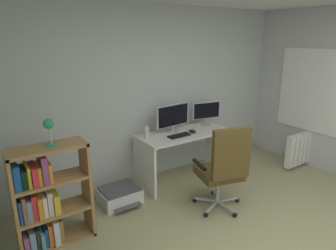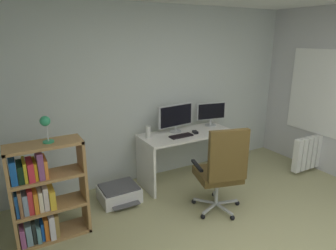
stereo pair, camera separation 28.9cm
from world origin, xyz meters
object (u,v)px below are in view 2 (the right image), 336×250
(bookshelf, at_px, (41,196))
(keyboard, at_px, (181,136))
(computer_mouse, at_px, (195,132))
(radiator, at_px, (314,151))
(monitor_secondary, at_px, (211,112))
(desk, at_px, (187,146))
(monitor_main, at_px, (176,116))
(printer, at_px, (119,193))
(desk_lamp, at_px, (46,124))
(office_chair, at_px, (222,169))
(desktop_speaker, at_px, (148,132))

(bookshelf, bearing_deg, keyboard, 9.31)
(computer_mouse, height_order, radiator, computer_mouse)
(monitor_secondary, height_order, keyboard, monitor_secondary)
(desk, bearing_deg, bookshelf, -168.63)
(bookshelf, relative_size, radiator, 1.18)
(monitor_main, distance_m, radiator, 2.38)
(bookshelf, xyz_separation_m, printer, (0.97, 0.33, -0.41))
(keyboard, relative_size, bookshelf, 0.31)
(computer_mouse, relative_size, radiator, 0.11)
(monitor_main, bearing_deg, desk, -46.69)
(bookshelf, relative_size, desk_lamp, 3.89)
(office_chair, relative_size, radiator, 1.23)
(desktop_speaker, bearing_deg, desk, -7.57)
(printer, bearing_deg, desk_lamp, -158.37)
(desktop_speaker, bearing_deg, desk_lamp, -159.92)
(printer, bearing_deg, desktop_speaker, 17.50)
(desk, bearing_deg, printer, -175.63)
(monitor_main, xyz_separation_m, office_chair, (-0.02, -1.11, -0.39))
(bookshelf, height_order, desk_lamp, desk_lamp)
(monitor_secondary, bearing_deg, desk, -166.59)
(computer_mouse, bearing_deg, desk_lamp, -159.78)
(bookshelf, bearing_deg, desk_lamp, -0.31)
(monitor_main, xyz_separation_m, desktop_speaker, (-0.48, -0.05, -0.15))
(bookshelf, bearing_deg, office_chair, -16.21)
(desk, height_order, printer, desk)
(monitor_main, bearing_deg, bookshelf, -164.49)
(radiator, bearing_deg, desk, 159.53)
(bookshelf, relative_size, printer, 2.11)
(office_chair, distance_m, radiator, 2.17)
(desk_lamp, bearing_deg, radiator, -4.67)
(computer_mouse, distance_m, desk_lamp, 2.15)
(printer, bearing_deg, office_chair, -42.68)
(keyboard, distance_m, desk_lamp, 1.90)
(bookshelf, distance_m, radiator, 4.11)
(computer_mouse, relative_size, desk_lamp, 0.36)
(monitor_main, distance_m, desk_lamp, 1.95)
(office_chair, xyz_separation_m, printer, (-0.98, 0.90, -0.50))
(computer_mouse, distance_m, office_chair, 0.96)
(monitor_secondary, relative_size, keyboard, 1.42)
(monitor_secondary, xyz_separation_m, office_chair, (-0.68, -1.11, -0.37))
(computer_mouse, bearing_deg, monitor_secondary, 35.77)
(keyboard, bearing_deg, printer, 177.42)
(monitor_main, bearing_deg, desk_lamp, -163.47)
(keyboard, bearing_deg, monitor_secondary, 16.93)
(desk, height_order, monitor_secondary, monitor_secondary)
(desk_lamp, bearing_deg, printer, 21.63)
(monitor_main, xyz_separation_m, desk_lamp, (-1.85, -0.55, 0.28))
(desk, height_order, monitor_main, monitor_main)
(keyboard, relative_size, printer, 0.66)
(monitor_main, bearing_deg, radiator, -22.40)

